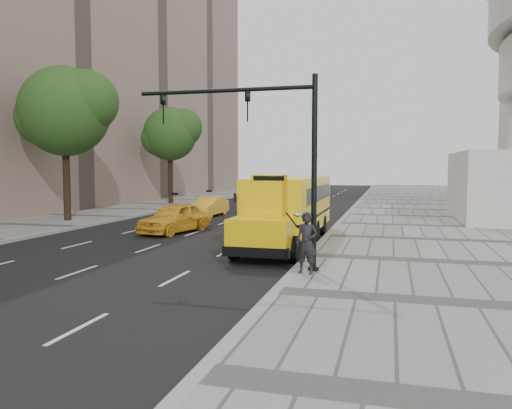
% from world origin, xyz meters
% --- Properties ---
extents(ground, '(140.00, 140.00, 0.00)m').
position_xyz_m(ground, '(0.00, 0.00, 0.00)').
color(ground, black).
rests_on(ground, ground).
extents(sidewalk_museum, '(12.00, 140.00, 0.15)m').
position_xyz_m(sidewalk_museum, '(12.00, 0.00, 0.07)').
color(sidewalk_museum, gray).
rests_on(sidewalk_museum, ground).
extents(sidewalk_far, '(6.00, 140.00, 0.15)m').
position_xyz_m(sidewalk_far, '(-11.00, 0.00, 0.07)').
color(sidewalk_far, gray).
rests_on(sidewalk_far, ground).
extents(curb_museum, '(0.30, 140.00, 0.15)m').
position_xyz_m(curb_museum, '(6.00, 0.00, 0.07)').
color(curb_museum, gray).
rests_on(curb_museum, ground).
extents(curb_far, '(0.30, 140.00, 0.15)m').
position_xyz_m(curb_far, '(-8.00, 0.00, 0.07)').
color(curb_far, gray).
rests_on(curb_far, ground).
extents(building_far, '(10.00, 80.00, 32.00)m').
position_xyz_m(building_far, '(-19.00, 10.00, 16.00)').
color(building_far, gray).
rests_on(building_far, ground).
extents(tree_b, '(6.18, 5.49, 9.62)m').
position_xyz_m(tree_b, '(-10.40, 2.64, 6.92)').
color(tree_b, black).
rests_on(tree_b, ground).
extents(tree_c, '(5.45, 4.85, 8.86)m').
position_xyz_m(tree_c, '(-10.41, 17.81, 6.48)').
color(tree_c, black).
rests_on(tree_c, ground).
extents(school_bus, '(2.96, 11.56, 3.19)m').
position_xyz_m(school_bus, '(4.50, -1.68, 1.76)').
color(school_bus, yellow).
rests_on(school_bus, ground).
extents(taxi_near, '(2.88, 4.97, 1.59)m').
position_xyz_m(taxi_near, '(-2.00, -0.04, 0.80)').
color(taxi_near, yellow).
rests_on(taxi_near, ground).
extents(taxi_far, '(1.67, 4.24, 1.37)m').
position_xyz_m(taxi_far, '(-3.37, 8.70, 0.69)').
color(taxi_far, yellow).
rests_on(taxi_far, ground).
extents(pedestrian, '(0.77, 0.57, 1.94)m').
position_xyz_m(pedestrian, '(6.46, -8.88, 1.12)').
color(pedestrian, black).
rests_on(pedestrian, sidewalk_museum).
extents(traffic_signal, '(6.18, 0.36, 6.40)m').
position_xyz_m(traffic_signal, '(5.19, -8.35, 4.09)').
color(traffic_signal, black).
rests_on(traffic_signal, ground).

